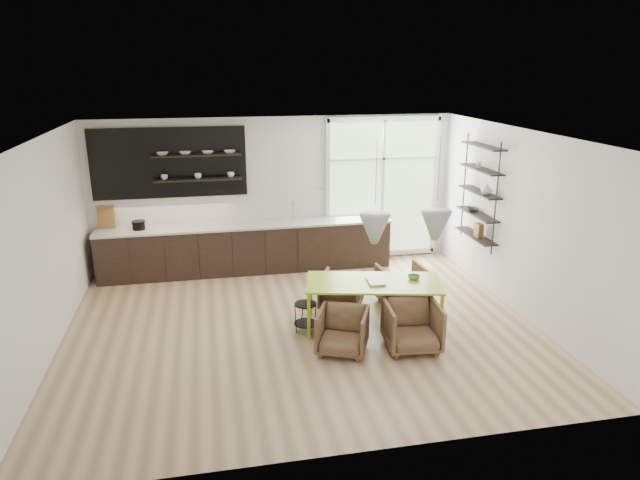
{
  "coord_description": "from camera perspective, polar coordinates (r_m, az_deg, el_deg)",
  "views": [
    {
      "loc": [
        -1.3,
        -7.8,
        3.85
      ],
      "look_at": [
        0.4,
        0.6,
        1.19
      ],
      "focal_mm": 32.0,
      "sensor_mm": 36.0,
      "label": 1
    }
  ],
  "objects": [
    {
      "name": "armchair_front_right",
      "position": [
        8.14,
        9.2,
        -8.48
      ],
      "size": [
        0.79,
        0.81,
        0.69
      ],
      "primitive_type": "imported",
      "rotation": [
        0.0,
        0.0,
        -0.08
      ],
      "color": "brown",
      "rests_on": "ground"
    },
    {
      "name": "armchair_front_left",
      "position": [
        7.98,
        2.27,
        -9.08
      ],
      "size": [
        0.88,
        0.89,
        0.62
      ],
      "primitive_type": "imported",
      "rotation": [
        0.0,
        0.0,
        -0.4
      ],
      "color": "brown",
      "rests_on": "ground"
    },
    {
      "name": "room",
      "position": [
        9.4,
        0.49,
        2.54
      ],
      "size": [
        7.02,
        6.01,
        2.91
      ],
      "color": "#CEAA87",
      "rests_on": "ground"
    },
    {
      "name": "armchair_back_right",
      "position": [
        9.51,
        8.18,
        -4.57
      ],
      "size": [
        0.77,
        0.79,
        0.68
      ],
      "primitive_type": "imported",
      "rotation": [
        0.0,
        0.0,
        3.19
      ],
      "color": "brown",
      "rests_on": "ground"
    },
    {
      "name": "table_book",
      "position": [
        8.5,
        4.8,
        -4.22
      ],
      "size": [
        0.26,
        0.34,
        0.03
      ],
      "primitive_type": "imported",
      "rotation": [
        0.0,
        0.0,
        -0.05
      ],
      "color": "white",
      "rests_on": "dining_table"
    },
    {
      "name": "wire_stool",
      "position": [
        8.56,
        -1.46,
        -7.33
      ],
      "size": [
        0.35,
        0.35,
        0.45
      ],
      "rotation": [
        0.0,
        0.0,
        0.15
      ],
      "color": "black",
      "rests_on": "ground"
    },
    {
      "name": "right_shelving",
      "position": [
        10.34,
        15.69,
        4.35
      ],
      "size": [
        0.26,
        1.22,
        1.9
      ],
      "color": "black",
      "rests_on": "ground"
    },
    {
      "name": "kitchen_run",
      "position": [
        10.99,
        -7.77,
        -0.1
      ],
      "size": [
        5.54,
        0.69,
        2.75
      ],
      "color": "black",
      "rests_on": "ground"
    },
    {
      "name": "dining_table",
      "position": [
        8.58,
        5.38,
        -4.5
      ],
      "size": [
        2.15,
        1.32,
        0.73
      ],
      "rotation": [
        0.0,
        0.0,
        -0.22
      ],
      "color": "#AAD423",
      "rests_on": "ground"
    },
    {
      "name": "armchair_back_left",
      "position": [
        9.34,
        2.15,
        -5.07
      ],
      "size": [
        0.87,
        0.88,
        0.6
      ],
      "primitive_type": "imported",
      "rotation": [
        0.0,
        0.0,
        2.68
      ],
      "color": "brown",
      "rests_on": "ground"
    },
    {
      "name": "table_bowl",
      "position": [
        8.74,
        9.37,
        -3.68
      ],
      "size": [
        0.2,
        0.2,
        0.06
      ],
      "primitive_type": "imported",
      "rotation": [
        0.0,
        0.0,
        -0.08
      ],
      "color": "#54884D",
      "rests_on": "dining_table"
    }
  ]
}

